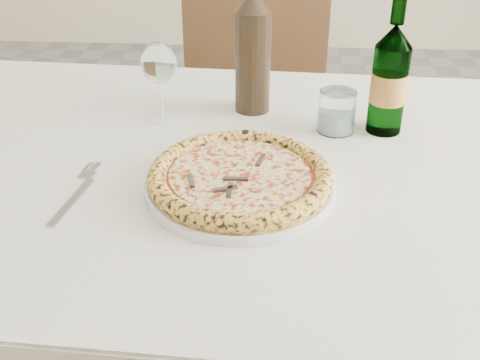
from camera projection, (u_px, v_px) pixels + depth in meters
The scene contains 9 objects.
dining_table at pixel (243, 199), 1.11m from camera, with size 1.62×1.00×0.76m.
chair_far at pixel (251, 96), 1.91m from camera, with size 0.49×0.49×0.93m.
plate at pixel (240, 186), 0.98m from camera, with size 0.31×0.31×0.02m.
pizza at pixel (240, 177), 0.97m from camera, with size 0.30×0.30×0.03m.
fork at pixel (77, 193), 0.97m from camera, with size 0.04×0.20×0.00m.
wine_glass at pixel (159, 65), 1.17m from camera, with size 0.07×0.07×0.16m.
tumbler at pixel (336, 114), 1.16m from camera, with size 0.07×0.07×0.08m.
beer_bottle at pixel (389, 79), 1.13m from camera, with size 0.07×0.07×0.26m.
wine_bottle at pixel (253, 51), 1.20m from camera, with size 0.07×0.07×0.29m.
Camera 1 is at (0.01, -0.94, 1.27)m, focal length 45.00 mm.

